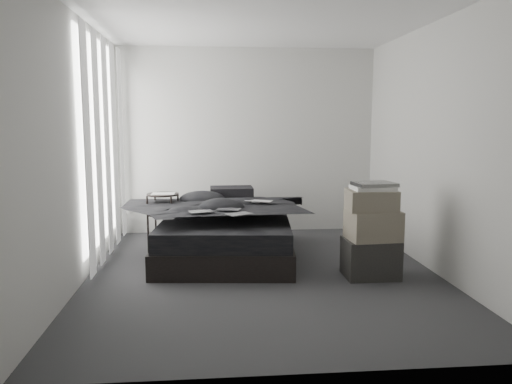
{
  "coord_description": "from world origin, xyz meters",
  "views": [
    {
      "loc": [
        -0.53,
        -5.0,
        1.57
      ],
      "look_at": [
        0.0,
        0.8,
        0.75
      ],
      "focal_mm": 35.0,
      "sensor_mm": 36.0,
      "label": 1
    }
  ],
  "objects": [
    {
      "name": "wall_left",
      "position": [
        -1.8,
        0.0,
        1.3
      ],
      "size": [
        0.01,
        4.2,
        2.6
      ],
      "primitive_type": "cube",
      "color": "beige",
      "rests_on": "ground"
    },
    {
      "name": "pillow_upper",
      "position": [
        -0.26,
        1.44,
        0.67
      ],
      "size": [
        0.55,
        0.38,
        0.12
      ],
      "primitive_type": "cube",
      "rotation": [
        0.0,
        0.0,
        0.01
      ],
      "color": "black",
      "rests_on": "pillow_lower"
    },
    {
      "name": "wall_back",
      "position": [
        0.0,
        2.1,
        1.3
      ],
      "size": [
        3.6,
        0.01,
        2.6
      ],
      "primitive_type": "cube",
      "color": "beige",
      "rests_on": "ground"
    },
    {
      "name": "pillow_lower",
      "position": [
        -0.33,
        1.46,
        0.54
      ],
      "size": [
        0.62,
        0.45,
        0.13
      ],
      "primitive_type": "cube",
      "rotation": [
        0.0,
        0.0,
        -0.1
      ],
      "color": "black",
      "rests_on": "mattress"
    },
    {
      "name": "window_left",
      "position": [
        -1.78,
        0.9,
        1.35
      ],
      "size": [
        0.02,
        2.0,
        2.3
      ],
      "primitive_type": "cube",
      "color": "white",
      "rests_on": "wall_left"
    },
    {
      "name": "box_mid",
      "position": [
        1.09,
        -0.2,
        0.54
      ],
      "size": [
        0.52,
        0.43,
        0.3
      ],
      "primitive_type": "cube",
      "rotation": [
        0.0,
        0.0,
        0.07
      ],
      "color": "#6D6556",
      "rests_on": "box_lower"
    },
    {
      "name": "laptop",
      "position": [
        0.01,
        0.72,
        0.71
      ],
      "size": [
        0.37,
        0.31,
        0.02
      ],
      "primitive_type": "imported",
      "rotation": [
        0.0,
        0.0,
        -0.41
      ],
      "color": "silver",
      "rests_on": "duvet"
    },
    {
      "name": "floor",
      "position": [
        0.0,
        0.0,
        0.0
      ],
      "size": [
        3.6,
        4.2,
        0.01
      ],
      "primitive_type": "cube",
      "color": "#313134",
      "rests_on": "ground"
    },
    {
      "name": "duvet",
      "position": [
        -0.36,
        0.66,
        0.59
      ],
      "size": [
        1.59,
        1.8,
        0.23
      ],
      "primitive_type": "imported",
      "rotation": [
        0.0,
        0.0,
        -0.1
      ],
      "color": "black",
      "rests_on": "mattress"
    },
    {
      "name": "bed",
      "position": [
        -0.35,
        0.7,
        0.13
      ],
      "size": [
        1.66,
        2.08,
        0.27
      ],
      "primitive_type": "cube",
      "rotation": [
        0.0,
        0.0,
        -0.1
      ],
      "color": "black",
      "rests_on": "floor"
    },
    {
      "name": "papers",
      "position": [
        -1.1,
        1.0,
        0.71
      ],
      "size": [
        0.28,
        0.21,
        0.01
      ],
      "primitive_type": "cube",
      "rotation": [
        0.0,
        0.0,
        -0.04
      ],
      "color": "white",
      "rests_on": "side_stand"
    },
    {
      "name": "comic_c",
      "position": [
        -0.25,
        0.03,
        0.72
      ],
      "size": [
        0.29,
        0.26,
        0.01
      ],
      "primitive_type": "cube",
      "rotation": [
        0.0,
        0.0,
        0.52
      ],
      "color": "black",
      "rests_on": "duvet"
    },
    {
      "name": "art_book_white",
      "position": [
        1.08,
        -0.19,
        0.92
      ],
      "size": [
        0.4,
        0.32,
        0.04
      ],
      "primitive_type": "cube",
      "rotation": [
        0.0,
        0.0,
        0.0
      ],
      "color": "silver",
      "rests_on": "box_upper"
    },
    {
      "name": "mattress",
      "position": [
        -0.35,
        0.7,
        0.37
      ],
      "size": [
        1.59,
        2.02,
        0.21
      ],
      "primitive_type": "cube",
      "rotation": [
        0.0,
        0.0,
        -0.1
      ],
      "color": "black",
      "rests_on": "bed"
    },
    {
      "name": "wall_right",
      "position": [
        1.8,
        0.0,
        1.3
      ],
      "size": [
        0.01,
        4.2,
        2.6
      ],
      "primitive_type": "cube",
      "color": "beige",
      "rests_on": "ground"
    },
    {
      "name": "art_book_snake",
      "position": [
        1.09,
        -0.2,
        0.96
      ],
      "size": [
        0.42,
        0.35,
        0.04
      ],
      "primitive_type": "cube",
      "rotation": [
        0.0,
        0.0,
        0.11
      ],
      "color": "silver",
      "rests_on": "art_book_white"
    },
    {
      "name": "comic_a",
      "position": [
        -0.64,
        0.21,
        0.7
      ],
      "size": [
        0.28,
        0.22,
        0.01
      ],
      "primitive_type": "cube",
      "rotation": [
        0.0,
        0.0,
        0.29
      ],
      "color": "black",
      "rests_on": "duvet"
    },
    {
      "name": "floor_books",
      "position": [
        -0.93,
        1.01,
        0.07
      ],
      "size": [
        0.15,
        0.21,
        0.14
      ],
      "primitive_type": "cube",
      "rotation": [
        0.0,
        0.0,
        0.05
      ],
      "color": "black",
      "rests_on": "floor"
    },
    {
      "name": "box_upper",
      "position": [
        1.07,
        -0.19,
        0.79
      ],
      "size": [
        0.49,
        0.4,
        0.21
      ],
      "primitive_type": "cube",
      "rotation": [
        0.0,
        0.0,
        -0.05
      ],
      "color": "#6D6556",
      "rests_on": "box_mid"
    },
    {
      "name": "side_stand",
      "position": [
        -1.11,
        1.01,
        0.35
      ],
      "size": [
        0.45,
        0.45,
        0.71
      ],
      "primitive_type": "cylinder",
      "rotation": [
        0.0,
        0.0,
        -0.21
      ],
      "color": "black",
      "rests_on": "floor"
    },
    {
      "name": "comic_b",
      "position": [
        -0.34,
        0.32,
        0.71
      ],
      "size": [
        0.28,
        0.23,
        0.01
      ],
      "primitive_type": "cube",
      "rotation": [
        0.0,
        0.0,
        -0.31
      ],
      "color": "black",
      "rests_on": "duvet"
    },
    {
      "name": "box_lower",
      "position": [
        1.08,
        -0.19,
        0.2
      ],
      "size": [
        0.53,
        0.41,
        0.39
      ],
      "primitive_type": "cube",
      "rotation": [
        0.0,
        0.0,
        0.0
      ],
      "color": "black",
      "rests_on": "floor"
    },
    {
      "name": "ceiling",
      "position": [
        0.0,
        0.0,
        2.6
      ],
      "size": [
        3.6,
        4.2,
        0.01
      ],
      "primitive_type": "cube",
      "color": "white",
      "rests_on": "ground"
    },
    {
      "name": "curtain_left",
      "position": [
        -1.73,
        0.9,
        1.28
      ],
      "size": [
        0.06,
        2.12,
        2.48
      ],
      "primitive_type": "cube",
      "color": "white",
      "rests_on": "wall_left"
    },
    {
      "name": "wall_front",
      "position": [
        0.0,
        -2.1,
        1.3
      ],
      "size": [
        3.6,
        0.01,
        2.6
      ],
      "primitive_type": "cube",
      "color": "beige",
      "rests_on": "ground"
    }
  ]
}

